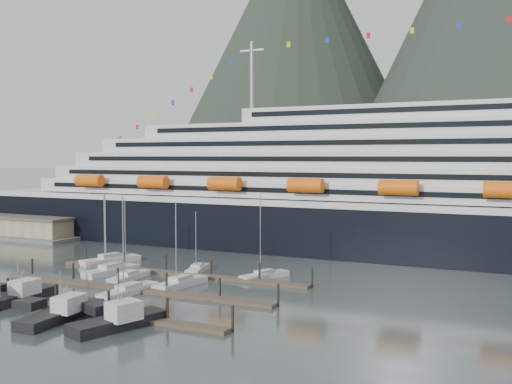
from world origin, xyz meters
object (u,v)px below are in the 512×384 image
sailboat_d (129,291)px  sailboat_g (265,276)px  cruise_ship (430,197)px  trawler_a (18,295)px  sailboat_b (129,277)px  sailboat_e (110,261)px  sailboat_c (181,284)px  trawler_c (60,312)px  sailboat_a (111,271)px  warehouse (14,226)px  sailboat_f (197,269)px  trawler_d (118,320)px

sailboat_d → sailboat_g: sailboat_d is taller
cruise_ship → trawler_a: size_ratio=17.09×
sailboat_b → sailboat_e: sailboat_e is taller
sailboat_c → trawler_c: 22.49m
cruise_ship → sailboat_a: (-45.70, -43.26, -11.59)m
trawler_a → sailboat_b: bearing=-16.4°
warehouse → trawler_a: (57.38, -51.38, -1.38)m
sailboat_f → sailboat_g: bearing=-105.3°
sailboat_e → sailboat_g: 32.16m
sailboat_a → warehouse: bearing=72.2°
cruise_ship → sailboat_g: (-20.47, -34.95, -11.63)m
sailboat_d → sailboat_e: 26.97m
cruise_ship → sailboat_b: bearing=-131.2°
sailboat_a → sailboat_e: size_ratio=1.02×
trawler_a → trawler_d: (20.75, -4.11, 0.04)m
sailboat_g → trawler_d: size_ratio=1.14×
sailboat_a → sailboat_c: bearing=-90.3°
sailboat_e → trawler_a: size_ratio=1.14×
warehouse → sailboat_f: (68.58, -22.01, -1.85)m
cruise_ship → sailboat_e: 64.24m
sailboat_a → sailboat_e: 10.82m
sailboat_d → sailboat_f: sailboat_d is taller
sailboat_a → sailboat_g: bearing=-61.2°
sailboat_g → trawler_c: 35.82m
cruise_ship → sailboat_c: 56.16m
trawler_d → cruise_ship: bearing=-1.1°
sailboat_g → trawler_d: 33.66m
warehouse → sailboat_b: (62.04, -32.70, -1.83)m
sailboat_a → sailboat_g: 26.56m
trawler_d → sailboat_b: bearing=53.4°
warehouse → sailboat_d: bearing=-30.9°
sailboat_e → trawler_d: 44.13m
sailboat_d → trawler_c: bearing=-173.3°
sailboat_a → trawler_c: (13.03, -25.37, 0.42)m
sailboat_a → sailboat_b: (5.72, -2.38, -0.03)m
trawler_a → trawler_d: 21.15m
sailboat_f → sailboat_a: bearing=108.9°
sailboat_e → sailboat_f: bearing=-68.3°
sailboat_a → sailboat_c: sailboat_a is taller
sailboat_a → sailboat_b: bearing=-102.1°
sailboat_c → sailboat_g: bearing=-30.3°
sailboat_e → sailboat_f: size_ratio=1.27×
trawler_d → warehouse: bearing=72.8°
cruise_ship → sailboat_d: (-33.52, -53.98, -11.61)m
sailboat_f → trawler_d: 34.83m
sailboat_d → sailboat_c: bearing=-24.6°
sailboat_f → trawler_c: size_ratio=0.84×
sailboat_c → sailboat_g: 14.55m
trawler_d → sailboat_e: bearing=58.8°
sailboat_a → sailboat_g: size_ratio=1.00×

